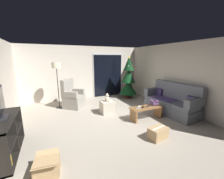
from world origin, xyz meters
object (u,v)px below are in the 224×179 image
object	(u,v)px
teddy_bear_cream	(107,98)
cardboard_box_taped_mid_floor	(158,133)
ottoman	(107,107)
cardboard_box_open_near_shelf	(47,167)
remote_silver	(138,108)
cell_phone	(155,101)
coffee_table	(146,111)
couch	(171,102)
remote_graphite	(148,106)
book_stack	(154,103)
television	(0,103)
floor_lamp	(57,70)
armchair	(73,98)
christmas_tree	(128,80)
remote_white	(139,107)
remote_black	(143,107)
media_shelf	(3,140)

from	to	relation	value
teddy_bear_cream	cardboard_box_taped_mid_floor	distance (m)	2.15
ottoman	cardboard_box_open_near_shelf	world-z (taller)	ottoman
remote_silver	cell_phone	distance (m)	0.72
coffee_table	cardboard_box_taped_mid_floor	distance (m)	1.17
teddy_bear_cream	couch	bearing A→B (deg)	-23.72
remote_graphite	remote_silver	size ratio (longest dim) A/B	1.00
book_stack	television	distance (m)	4.08
remote_silver	book_stack	size ratio (longest dim) A/B	0.63
ottoman	cardboard_box_open_near_shelf	bearing A→B (deg)	-132.72
couch	television	world-z (taller)	television
ottoman	cardboard_box_taped_mid_floor	size ratio (longest dim) A/B	0.86
remote_graphite	floor_lamp	world-z (taller)	floor_lamp
coffee_table	armchair	distance (m)	2.90
christmas_tree	remote_white	bearing A→B (deg)	-113.00
remote_black	teddy_bear_cream	xyz separation A→B (m)	(-0.82, 0.98, 0.14)
armchair	ottoman	world-z (taller)	armchair
remote_graphite	christmas_tree	size ratio (longest dim) A/B	0.08
cell_phone	armchair	world-z (taller)	armchair
couch	remote_black	world-z (taller)	couch
cardboard_box_open_near_shelf	remote_silver	bearing A→B (deg)	23.07
coffee_table	ottoman	size ratio (longest dim) A/B	2.50
book_stack	armchair	size ratio (longest dim) A/B	0.22
remote_silver	ottoman	world-z (taller)	ottoman
coffee_table	remote_white	xyz separation A→B (m)	(-0.23, 0.10, 0.15)
remote_black	ottoman	world-z (taller)	ottoman
remote_white	teddy_bear_cream	xyz separation A→B (m)	(-0.73, 0.89, 0.14)
teddy_bear_cream	armchair	bearing A→B (deg)	131.62
teddy_bear_cream	ottoman	bearing A→B (deg)	134.29
ottoman	remote_black	bearing A→B (deg)	-50.14
christmas_tree	media_shelf	distance (m)	5.27
book_stack	remote_graphite	bearing A→B (deg)	-168.80
floor_lamp	cardboard_box_open_near_shelf	distance (m)	3.75
media_shelf	cell_phone	bearing A→B (deg)	4.98
book_stack	cardboard_box_open_near_shelf	world-z (taller)	book_stack
remote_graphite	remote_black	world-z (taller)	same
remote_graphite	teddy_bear_cream	distance (m)	1.41
coffee_table	remote_black	world-z (taller)	remote_black
coffee_table	cardboard_box_open_near_shelf	distance (m)	3.17
cardboard_box_taped_mid_floor	television	bearing A→B (deg)	165.94
cell_phone	christmas_tree	xyz separation A→B (m)	(0.41, 2.38, 0.35)
coffee_table	armchair	xyz separation A→B (m)	(-1.97, 2.12, 0.13)
floor_lamp	television	size ratio (longest dim) A/B	2.13
television	ottoman	world-z (taller)	television
armchair	teddy_bear_cream	xyz separation A→B (m)	(1.01, -1.14, 0.16)
christmas_tree	television	size ratio (longest dim) A/B	2.46
teddy_bear_cream	remote_black	bearing A→B (deg)	-50.18
coffee_table	armchair	bearing A→B (deg)	132.89
armchair	teddy_bear_cream	bearing A→B (deg)	-48.38
coffee_table	media_shelf	world-z (taller)	media_shelf
remote_silver	christmas_tree	bearing A→B (deg)	172.59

